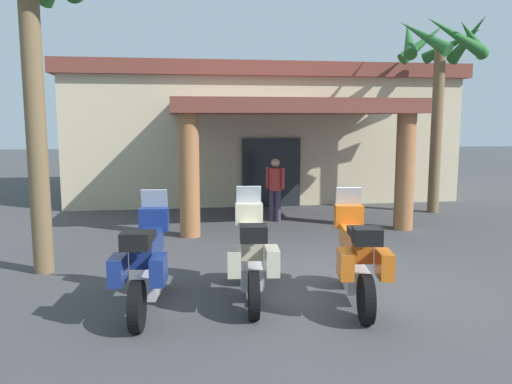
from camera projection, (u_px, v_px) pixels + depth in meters
The scene contains 8 objects.
ground_plane at pixel (337, 283), 8.51m from camera, with size 80.00×80.00×0.00m, color #424244.
motel_building at pixel (256, 131), 18.62m from camera, with size 13.06×11.06×4.40m.
motorcycle_blue at pixel (146, 262), 7.22m from camera, with size 0.73×2.21×1.61m.
motorcycle_cream at pixel (251, 254), 7.63m from camera, with size 0.73×2.21×1.61m.
motorcycle_orange at pixel (357, 257), 7.47m from camera, with size 0.79×2.21×1.61m.
pedestrian at pixel (275, 185), 13.51m from camera, with size 0.45×0.34×1.66m.
palm_tree_roadside at pixel (32, 34), 8.53m from camera, with size 1.86×1.97×5.66m.
palm_tree_near_portico at pixel (441, 61), 14.34m from camera, with size 2.67×2.69×5.59m.
Camera 1 is at (-2.29, -8.00, 2.68)m, focal length 36.22 mm.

